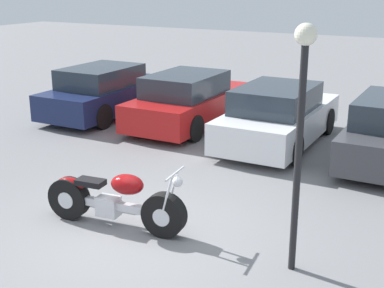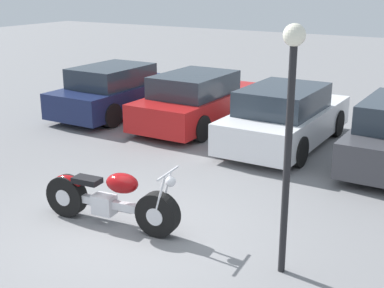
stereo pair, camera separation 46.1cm
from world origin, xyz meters
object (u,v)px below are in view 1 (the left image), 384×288
parked_car_navy (106,92)px  parked_car_white (278,116)px  motorcycle (114,201)px  parked_car_red (189,101)px  lamp_post (301,109)px

parked_car_navy → parked_car_white: same height
motorcycle → parked_car_red: bearing=107.5°
parked_car_navy → parked_car_white: size_ratio=1.00×
parked_car_navy → parked_car_white: 5.10m
motorcycle → parked_car_white: 5.30m
parked_car_navy → motorcycle: bearing=-52.1°
parked_car_red → parked_car_white: same height
motorcycle → lamp_post: lamp_post is taller
parked_car_white → lamp_post: lamp_post is taller
parked_car_red → parked_car_navy: bearing=-177.4°
parked_car_navy → parked_car_white: (5.08, -0.34, 0.00)m
motorcycle → parked_car_navy: bearing=127.9°
parked_car_navy → parked_car_red: same height
motorcycle → parked_car_red: parked_car_red is taller
parked_car_red → lamp_post: size_ratio=1.31×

